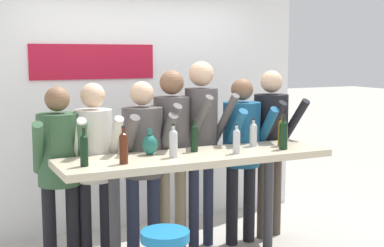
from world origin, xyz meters
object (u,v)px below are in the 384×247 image
(person_center_right, at_px, (202,131))
(wine_bottle_5, at_px, (84,149))
(person_center_left, at_px, (143,151))
(person_center, at_px, (173,140))
(person_left, at_px, (94,154))
(person_right, at_px, (242,143))
(wine_bottle_2, at_px, (124,147))
(wine_bottle_7, at_px, (283,134))
(wine_bottle_3, at_px, (194,137))
(decorative_vase, at_px, (150,144))
(wine_bottle_0, at_px, (173,142))
(wine_bottle_1, at_px, (282,131))
(person_far_right, at_px, (271,134))
(wine_bottle_4, at_px, (237,140))
(person_far_left, at_px, (59,159))
(tasting_table, at_px, (197,172))
(wine_bottle_6, at_px, (253,133))

(person_center_right, height_order, wine_bottle_5, person_center_right)
(person_center_left, bearing_deg, person_center, 14.01)
(person_left, height_order, person_center_left, person_center_left)
(person_right, relative_size, wine_bottle_2, 5.58)
(wine_bottle_5, height_order, wine_bottle_7, wine_bottle_7)
(person_center_left, distance_m, wine_bottle_3, 0.52)
(person_center, height_order, person_center_right, person_center_right)
(wine_bottle_3, relative_size, wine_bottle_7, 0.96)
(person_right, xyz_separation_m, wine_bottle_3, (-0.69, -0.35, 0.16))
(person_center_left, distance_m, decorative_vase, 0.34)
(wine_bottle_0, bearing_deg, wine_bottle_2, -171.32)
(person_left, bearing_deg, wine_bottle_1, -11.32)
(person_far_right, bearing_deg, wine_bottle_5, -175.93)
(wine_bottle_4, height_order, decorative_vase, wine_bottle_4)
(person_right, bearing_deg, person_left, 177.49)
(person_center_left, relative_size, wine_bottle_3, 5.73)
(person_far_left, relative_size, person_center_right, 0.89)
(wine_bottle_7, bearing_deg, wine_bottle_2, 179.65)
(tasting_table, relative_size, person_center_right, 1.30)
(wine_bottle_3, bearing_deg, wine_bottle_0, -149.30)
(person_center_left, bearing_deg, decorative_vase, -99.47)
(wine_bottle_6, distance_m, decorative_vase, 1.01)
(person_center, height_order, wine_bottle_5, person_center)
(person_center_left, bearing_deg, person_far_left, 175.73)
(person_left, distance_m, wine_bottle_6, 1.45)
(person_far_right, bearing_deg, wine_bottle_2, -172.25)
(person_center_right, xyz_separation_m, wine_bottle_7, (0.48, -0.66, 0.03))
(wine_bottle_2, height_order, wine_bottle_6, wine_bottle_2)
(tasting_table, distance_m, wine_bottle_4, 0.43)
(person_far_left, bearing_deg, person_right, 6.34)
(person_center, bearing_deg, person_left, 172.59)
(tasting_table, height_order, person_left, person_left)
(person_right, bearing_deg, tasting_table, -149.01)
(wine_bottle_0, height_order, wine_bottle_2, wine_bottle_2)
(tasting_table, distance_m, wine_bottle_3, 0.31)
(person_left, distance_m, person_right, 1.47)
(person_far_left, height_order, wine_bottle_0, person_far_left)
(person_center_right, height_order, wine_bottle_1, person_center_right)
(tasting_table, distance_m, wine_bottle_6, 0.71)
(person_center_left, bearing_deg, person_right, 0.22)
(person_center_left, bearing_deg, wine_bottle_5, -141.06)
(person_center, bearing_deg, decorative_vase, -145.43)
(person_center_right, bearing_deg, wine_bottle_4, -99.00)
(wine_bottle_3, bearing_deg, tasting_table, -104.93)
(tasting_table, height_order, wine_bottle_5, wine_bottle_5)
(person_right, xyz_separation_m, wine_bottle_0, (-0.96, -0.50, 0.15))
(person_center_left, distance_m, wine_bottle_4, 0.87)
(person_center_left, xyz_separation_m, person_center_right, (0.63, 0.08, 0.13))
(person_center_left, relative_size, person_far_right, 0.96)
(tasting_table, bearing_deg, person_left, 147.36)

